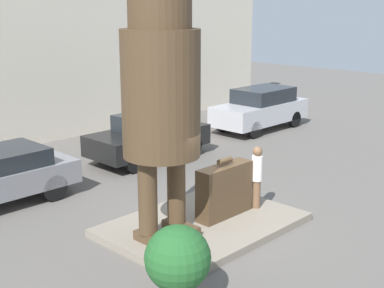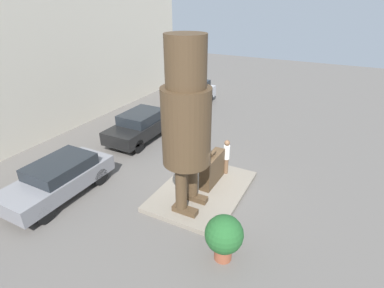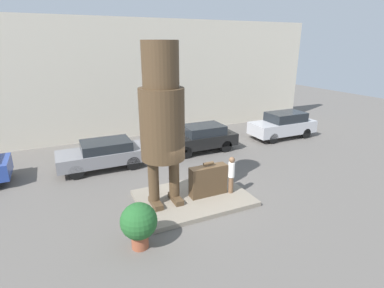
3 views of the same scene
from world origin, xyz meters
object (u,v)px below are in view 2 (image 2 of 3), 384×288
object	(u,v)px
parked_car_grey	(59,178)
planter_pot	(224,236)
statue_figure	(186,116)
parked_car_black	(140,125)
giant_suitcase	(212,169)
tourist	(226,155)
parked_car_silver	(192,94)

from	to	relation	value
parked_car_grey	planter_pot	xyz separation A→B (m)	(-0.04, -6.87, 0.09)
statue_figure	parked_car_grey	xyz separation A→B (m)	(-1.51, 4.81, -2.88)
parked_car_black	giant_suitcase	bearing A→B (deg)	66.27
giant_suitcase	parked_car_black	xyz separation A→B (m)	(2.33, 5.30, 0.02)
statue_figure	tourist	world-z (taller)	statue_figure
parked_car_silver	planter_pot	world-z (taller)	parked_car_silver
parked_car_grey	parked_car_black	size ratio (longest dim) A/B	1.05
giant_suitcase	planter_pot	xyz separation A→B (m)	(-3.36, -1.87, 0.07)
parked_car_grey	parked_car_black	world-z (taller)	parked_car_black
statue_figure	parked_car_grey	bearing A→B (deg)	107.44
tourist	parked_car_silver	xyz separation A→B (m)	(7.54, 5.58, -0.14)
tourist	planter_pot	size ratio (longest dim) A/B	1.05
statue_figure	parked_car_black	xyz separation A→B (m)	(4.13, 5.11, -2.84)
statue_figure	tourist	distance (m)	3.82
statue_figure	parked_car_grey	world-z (taller)	statue_figure
parked_car_black	parked_car_silver	world-z (taller)	parked_car_silver
parked_car_grey	planter_pot	size ratio (longest dim) A/B	2.89
statue_figure	parked_car_grey	distance (m)	5.81
statue_figure	planter_pot	xyz separation A→B (m)	(-1.56, -2.06, -2.79)
statue_figure	planter_pot	bearing A→B (deg)	-127.09
planter_pot	statue_figure	bearing A→B (deg)	52.91
giant_suitcase	planter_pot	bearing A→B (deg)	-150.92
parked_car_black	planter_pot	bearing A→B (deg)	51.57
giant_suitcase	parked_car_black	distance (m)	5.79
parked_car_grey	parked_car_silver	size ratio (longest dim) A/B	0.98
statue_figure	parked_car_silver	xyz separation A→B (m)	(10.28, 5.16, -2.77)
tourist	parked_car_grey	world-z (taller)	tourist
tourist	parked_car_black	world-z (taller)	tourist
statue_figure	parked_car_black	bearing A→B (deg)	51.04
statue_figure	giant_suitcase	distance (m)	3.39
statue_figure	tourist	size ratio (longest dim) A/B	3.81
statue_figure	parked_car_black	distance (m)	7.16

